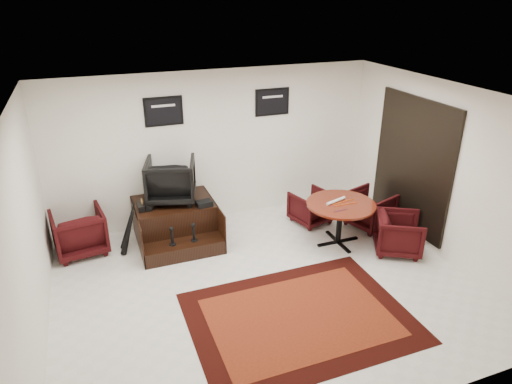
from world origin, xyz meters
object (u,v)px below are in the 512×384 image
shine_chair (171,178)px  table_chair_back (311,206)px  armchair_side (79,230)px  meeting_table (341,208)px  table_chair_corner (399,232)px  shine_podium (176,223)px  table_chair_window (370,207)px

shine_chair → table_chair_back: bearing=-173.2°
shine_chair → armchair_side: bearing=15.6°
armchair_side → meeting_table: (4.18, -1.27, 0.26)m
armchair_side → meeting_table: 4.37m
armchair_side → table_chair_corner: 5.30m
meeting_table → table_chair_corner: bearing=-37.8°
table_chair_back → table_chair_corner: 1.72m
shine_podium → meeting_table: bearing=-23.4°
shine_chair → table_chair_corner: shine_chair is taller
meeting_table → table_chair_corner: meeting_table is taller
table_chair_window → shine_chair: bearing=57.4°
shine_podium → table_chair_back: 2.52m
armchair_side → meeting_table: bearing=155.1°
shine_chair → table_chair_window: shine_chair is taller
shine_chair → table_chair_back: size_ratio=1.23×
table_chair_back → shine_podium: bearing=-20.7°
meeting_table → table_chair_window: (0.85, 0.35, -0.29)m
table_chair_window → table_chair_corner: table_chair_window is taller
table_chair_back → table_chair_corner: (0.87, -1.48, 0.03)m
table_chair_corner → shine_chair: bearing=90.5°
table_chair_window → table_chair_corner: bearing=158.0°
shine_podium → table_chair_window: (3.45, -0.77, 0.05)m
armchair_side → table_chair_window: (5.03, -0.91, -0.04)m
meeting_table → table_chair_back: meeting_table is taller
armchair_side → table_chair_corner: (4.95, -1.87, -0.04)m
shine_podium → table_chair_corner: 3.79m
armchair_side → table_chair_back: size_ratio=1.22×
shine_podium → table_chair_window: bearing=-12.6°
shine_podium → meeting_table: 2.85m
shine_chair → shine_podium: bearing=105.6°
shine_chair → armchair_side: 1.72m
shine_chair → table_chair_window: (3.45, -0.91, -0.73)m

